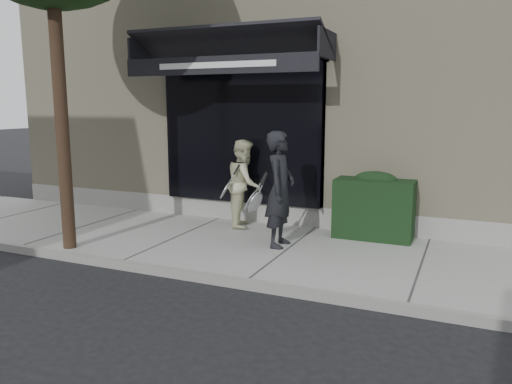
% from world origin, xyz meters
% --- Properties ---
extents(ground, '(80.00, 80.00, 0.00)m').
position_xyz_m(ground, '(0.00, 0.00, 0.00)').
color(ground, black).
rests_on(ground, ground).
extents(sidewalk, '(20.00, 3.00, 0.12)m').
position_xyz_m(sidewalk, '(0.00, 0.00, 0.06)').
color(sidewalk, gray).
rests_on(sidewalk, ground).
extents(curb, '(20.00, 0.10, 0.14)m').
position_xyz_m(curb, '(0.00, -1.55, 0.07)').
color(curb, gray).
rests_on(curb, ground).
extents(building_facade, '(14.30, 8.04, 5.64)m').
position_xyz_m(building_facade, '(-0.01, 4.96, 2.74)').
color(building_facade, '#C5B897').
rests_on(building_facade, ground).
extents(hedge, '(1.30, 0.70, 1.14)m').
position_xyz_m(hedge, '(1.10, 1.25, 0.66)').
color(hedge, black).
rests_on(hedge, sidewalk).
extents(pedestrian_front, '(0.71, 0.83, 1.83)m').
position_xyz_m(pedestrian_front, '(-0.19, 0.12, 1.04)').
color(pedestrian_front, black).
rests_on(pedestrian_front, sidewalk).
extents(pedestrian_back, '(0.83, 1.00, 1.61)m').
position_xyz_m(pedestrian_back, '(-1.26, 1.11, 0.93)').
color(pedestrian_back, beige).
rests_on(pedestrian_back, sidewalk).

